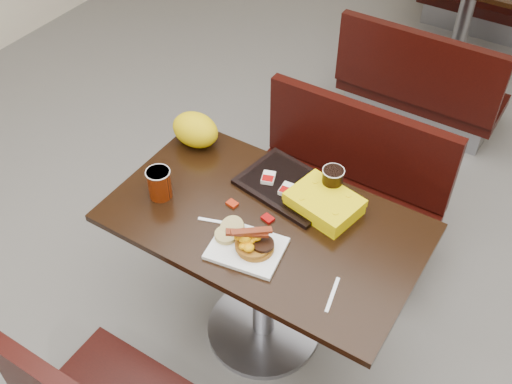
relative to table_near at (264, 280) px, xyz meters
The scene contains 23 objects.
floor 0.38m from the table_near, ahead, with size 6.00×7.00×0.01m, color gray.
table_near is the anchor object (origin of this frame).
bench_near_n 0.70m from the table_near, 90.00° to the left, with size 1.00×0.46×0.72m, color black, non-canonical shape.
table_far 2.60m from the table_near, 90.00° to the left, with size 1.20×0.70×0.75m, color black, non-canonical shape.
bench_far_s 1.90m from the table_near, 90.00° to the left, with size 1.00×0.46×0.72m, color black, non-canonical shape.
platter 0.42m from the table_near, 82.58° to the right, with size 0.26×0.20×0.02m, color white.
pancake_stack 0.44m from the table_near, 71.35° to the right, with size 0.14×0.14×0.03m, color #905C18.
sausage_patty 0.46m from the table_near, 61.34° to the right, with size 0.08×0.08×0.01m, color black.
scrambled_eggs 0.47m from the table_near, 83.12° to the right, with size 0.09×0.08×0.05m, color #FFA405.
bacon_strips 0.50m from the table_near, 81.29° to the right, with size 0.15×0.07×0.01m, color #471405, non-canonical shape.
muffin_bottom 0.44m from the table_near, 113.22° to the right, with size 0.08×0.08×0.02m, color tan.
muffin_top 0.44m from the table_near, 116.97° to the right, with size 0.09×0.09×0.02m, color tan.
coffee_cup_near 0.62m from the table_near, 165.84° to the right, with size 0.09×0.09×0.13m, color #8A2505.
fork 0.43m from the table_near, 146.21° to the right, with size 0.14×0.03×0.00m, color white, non-canonical shape.
knife 0.56m from the table_near, 25.07° to the right, with size 0.15×0.01×0.00m, color white.
condiment_syrup 0.41m from the table_near, behind, with size 0.04×0.03×0.01m, color #9E1F06.
condiment_ketchup 0.38m from the table_near, 41.10° to the left, with size 0.05×0.03×0.01m, color #8C0504.
tray 0.43m from the table_near, 92.77° to the left, with size 0.39×0.28×0.02m, color black.
hashbrown_sleeve_left 0.45m from the table_near, 117.96° to the left, with size 0.05×0.07×0.02m, color silver.
hashbrown_sleeve_right 0.43m from the table_near, 89.69° to the left, with size 0.05×0.07×0.02m, color silver.
coffee_cup_far 0.54m from the table_near, 59.86° to the left, with size 0.08×0.08×0.11m, color black.
clamshell 0.47m from the table_near, 45.36° to the left, with size 0.26×0.20×0.07m, color yellow.
paper_bag 0.71m from the table_near, 154.79° to the left, with size 0.21×0.16×0.15m, color #DECB07.
Camera 1 is at (0.82, -1.37, 2.44)m, focal length 42.67 mm.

